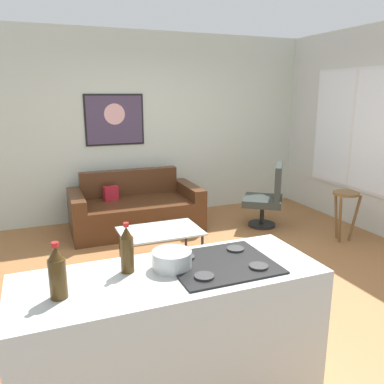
{
  "coord_description": "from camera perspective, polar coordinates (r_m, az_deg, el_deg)",
  "views": [
    {
      "loc": [
        -1.69,
        -3.52,
        1.9
      ],
      "look_at": [
        0.09,
        0.9,
        0.7
      ],
      "focal_mm": 36.81,
      "sensor_mm": 36.0,
      "label": 1
    }
  ],
  "objects": [
    {
      "name": "soda_bottle",
      "position": [
        2.05,
        -18.92,
        -11.06
      ],
      "size": [
        0.09,
        0.09,
        0.29
      ],
      "color": "#442E11",
      "rests_on": "kitchen_counter"
    },
    {
      "name": "soda_bottle_2",
      "position": [
        2.24,
        -9.4,
        -8.27
      ],
      "size": [
        0.08,
        0.08,
        0.29
      ],
      "color": "#442E11",
      "rests_on": "kitchen_counter"
    },
    {
      "name": "wall_painting",
      "position": [
        6.03,
        -11.15,
        10.24
      ],
      "size": [
        0.87,
        0.03,
        0.75
      ],
      "color": "black"
    },
    {
      "name": "mixing_bowl",
      "position": [
        2.29,
        -2.93,
        -9.82
      ],
      "size": [
        0.23,
        0.23,
        0.1
      ],
      "color": "silver",
      "rests_on": "kitchen_counter"
    },
    {
      "name": "window",
      "position": [
        6.17,
        22.26,
        8.34
      ],
      "size": [
        0.03,
        1.62,
        1.72
      ],
      "color": "silver"
    },
    {
      "name": "couch",
      "position": [
        5.68,
        -8.21,
        -2.64
      ],
      "size": [
        1.81,
        0.95,
        0.8
      ],
      "color": "#482815",
      "rests_on": "ground"
    },
    {
      "name": "coffee_table",
      "position": [
        4.48,
        -4.61,
        -5.92
      ],
      "size": [
        0.91,
        0.61,
        0.4
      ],
      "color": "silver",
      "rests_on": "ground"
    },
    {
      "name": "ground",
      "position": [
        4.35,
        3.37,
        -12.07
      ],
      "size": [
        6.4,
        6.4,
        0.04
      ],
      "primitive_type": "cube",
      "color": "#946035"
    },
    {
      "name": "armchair",
      "position": [
        5.78,
        10.97,
        -0.67
      ],
      "size": [
        0.77,
        0.77,
        0.92
      ],
      "color": "black",
      "rests_on": "ground"
    },
    {
      "name": "kitchen_counter",
      "position": [
        2.49,
        -2.89,
        -21.18
      ],
      "size": [
        1.73,
        0.65,
        0.94
      ],
      "color": "silver",
      "rests_on": "ground"
    },
    {
      "name": "bar_stool",
      "position": [
        5.48,
        21.28,
        -1.51
      ],
      "size": [
        0.37,
        0.37,
        0.66
      ],
      "color": "brown",
      "rests_on": "ground"
    },
    {
      "name": "back_wall",
      "position": [
        6.2,
        -6.15,
        9.42
      ],
      "size": [
        6.4,
        0.05,
        2.8
      ],
      "primitive_type": "cube",
      "color": "silver",
      "rests_on": "ground"
    }
  ]
}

